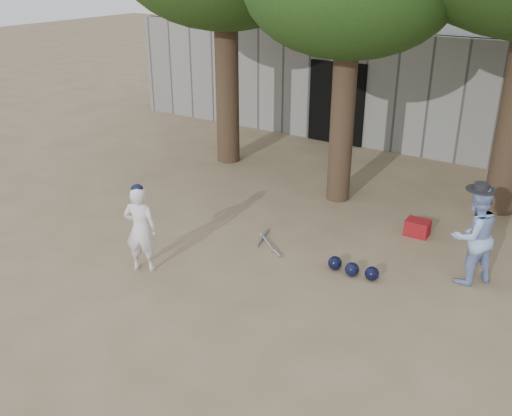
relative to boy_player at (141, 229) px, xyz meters
The scene contains 7 objects.
ground 1.09m from the boy_player, 18.54° to the left, with size 70.00×70.00×0.00m, color #937C5E.
boy_player is the anchor object (origin of this frame).
spectator_blue 5.18m from the boy_player, 28.58° to the left, with size 0.77×0.60×1.58m, color #99B3EC.
red_bag 4.99m from the boy_player, 47.21° to the left, with size 0.42×0.32×0.30m, color maroon.
back_building 10.65m from the boy_player, 85.81° to the left, with size 16.00×5.24×3.00m.
helmet_row 3.45m from the boy_player, 29.36° to the left, with size 0.87×0.28×0.23m.
bat_pile 2.34m from the boy_player, 56.47° to the left, with size 0.79×0.83×0.06m.
Camera 1 is at (5.20, -6.14, 4.67)m, focal length 40.00 mm.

